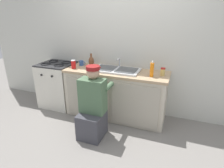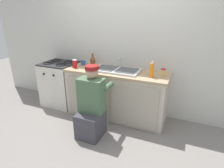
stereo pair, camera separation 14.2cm
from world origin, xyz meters
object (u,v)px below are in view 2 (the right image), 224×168
object	(u,v)px
sink_double_basin	(117,70)
vase_decorative	(93,61)
condiment_jar	(163,73)
plumber_person	(91,108)
coffee_mug	(83,63)
soap_bottle_orange	(152,70)
soda_cup_red	(75,64)
stove_range	(61,84)

from	to	relation	value
sink_double_basin	vase_decorative	world-z (taller)	vase_decorative
vase_decorative	condiment_jar	world-z (taller)	vase_decorative
plumber_person	vase_decorative	distance (m)	1.06
condiment_jar	coffee_mug	size ratio (longest dim) A/B	1.02
sink_double_basin	vase_decorative	distance (m)	0.57
soap_bottle_orange	condiment_jar	bearing A→B (deg)	34.47
soap_bottle_orange	vase_decorative	xyz separation A→B (m)	(-1.17, 0.24, -0.02)
soap_bottle_orange	vase_decorative	bearing A→B (deg)	168.18
soap_bottle_orange	vase_decorative	distance (m)	1.19
soap_bottle_orange	plumber_person	bearing A→B (deg)	-141.45
soda_cup_red	soap_bottle_orange	bearing A→B (deg)	1.32
condiment_jar	coffee_mug	xyz separation A→B (m)	(-1.50, 0.08, -0.02)
stove_range	soap_bottle_orange	bearing A→B (deg)	-3.03
stove_range	soda_cup_red	world-z (taller)	soda_cup_red
soda_cup_red	condiment_jar	distance (m)	1.55
vase_decorative	soda_cup_red	bearing A→B (deg)	-128.09
sink_double_basin	coffee_mug	world-z (taller)	sink_double_basin
stove_range	soap_bottle_orange	size ratio (longest dim) A/B	3.58
soda_cup_red	coffee_mug	size ratio (longest dim) A/B	1.21
plumber_person	soda_cup_red	bearing A→B (deg)	138.38
plumber_person	vase_decorative	bearing A→B (deg)	116.49
stove_range	soap_bottle_orange	distance (m)	1.94
plumber_person	soda_cup_red	size ratio (longest dim) A/B	7.26
plumber_person	soap_bottle_orange	distance (m)	1.09
vase_decorative	coffee_mug	bearing A→B (deg)	-163.34
sink_double_basin	stove_range	world-z (taller)	sink_double_basin
vase_decorative	condiment_jar	xyz separation A→B (m)	(1.32, -0.14, -0.03)
soap_bottle_orange	condiment_jar	distance (m)	0.20
stove_range	vase_decorative	size ratio (longest dim) A/B	3.89
stove_range	coffee_mug	bearing A→B (deg)	10.31
stove_range	coffee_mug	distance (m)	0.70
plumber_person	vase_decorative	xyz separation A→B (m)	(-0.42, 0.84, 0.49)
sink_double_basin	plumber_person	world-z (taller)	plumber_person
sink_double_basin	soda_cup_red	bearing A→B (deg)	-170.16
plumber_person	coffee_mug	size ratio (longest dim) A/B	8.76
coffee_mug	sink_double_basin	bearing A→B (deg)	-7.12
condiment_jar	plumber_person	bearing A→B (deg)	-142.13
plumber_person	soda_cup_red	distance (m)	0.98
condiment_jar	soap_bottle_orange	bearing A→B (deg)	-145.53
vase_decorative	soda_cup_red	distance (m)	0.35
soda_cup_red	coffee_mug	world-z (taller)	soda_cup_red
stove_range	soda_cup_red	xyz separation A→B (m)	(0.47, -0.13, 0.50)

